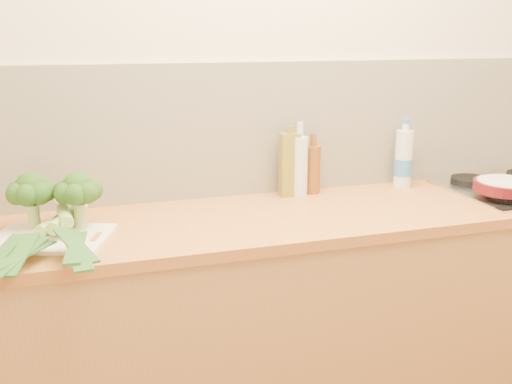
{
  "coord_description": "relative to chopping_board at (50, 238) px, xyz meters",
  "views": [
    {
      "loc": [
        -0.75,
        -0.71,
        1.55
      ],
      "look_at": [
        -0.18,
        1.1,
        1.02
      ],
      "focal_mm": 40.0,
      "sensor_mm": 36.0,
      "label": 1
    }
  ],
  "objects": [
    {
      "name": "room_shell",
      "position": [
        0.87,
        0.33,
        0.26
      ],
      "size": [
        3.5,
        3.5,
        3.5
      ],
      "color": "beige",
      "rests_on": "ground"
    },
    {
      "name": "counter",
      "position": [
        0.87,
        0.04,
        -0.46
      ],
      "size": [
        3.2,
        0.62,
        0.9
      ],
      "color": "#A77145",
      "rests_on": "ground"
    },
    {
      "name": "chopping_board",
      "position": [
        0.0,
        0.0,
        0.0
      ],
      "size": [
        0.44,
        0.38,
        0.01
      ],
      "primitive_type": "cube",
      "rotation": [
        0.0,
        0.0,
        -0.34
      ],
      "color": "white",
      "rests_on": "counter"
    },
    {
      "name": "broccoli_left",
      "position": [
        -0.05,
        0.11,
        0.13
      ],
      "size": [
        0.16,
        0.16,
        0.19
      ],
      "color": "#8DA25E",
      "rests_on": "chopping_board"
    },
    {
      "name": "broccoli_right",
      "position": [
        0.1,
        0.06,
        0.14
      ],
      "size": [
        0.16,
        0.16,
        0.19
      ],
      "color": "#8DA25E",
      "rests_on": "chopping_board"
    },
    {
      "name": "leek_front",
      "position": [
        -0.04,
        -0.03,
        0.03
      ],
      "size": [
        0.34,
        0.58,
        0.04
      ],
      "rotation": [
        0.0,
        0.0,
        -0.49
      ],
      "color": "white",
      "rests_on": "chopping_board"
    },
    {
      "name": "leek_mid",
      "position": [
        0.01,
        -0.05,
        0.05
      ],
      "size": [
        0.29,
        0.66,
        0.04
      ],
      "rotation": [
        0.0,
        0.0,
        -0.36
      ],
      "color": "white",
      "rests_on": "chopping_board"
    },
    {
      "name": "leek_back",
      "position": [
        0.06,
        -0.05,
        0.06
      ],
      "size": [
        0.14,
        0.7,
        0.04
      ],
      "rotation": [
        0.0,
        0.0,
        0.11
      ],
      "color": "white",
      "rests_on": "chopping_board"
    },
    {
      "name": "skillet",
      "position": [
        1.73,
        -0.07,
        0.05
      ],
      "size": [
        0.37,
        0.25,
        0.04
      ],
      "rotation": [
        0.0,
        0.0,
        0.08
      ],
      "color": "#4E0D13",
      "rests_on": "gas_hob"
    },
    {
      "name": "oil_tin",
      "position": [
        0.93,
        0.26,
        0.13
      ],
      "size": [
        0.08,
        0.05,
        0.29
      ],
      "color": "olive",
      "rests_on": "counter"
    },
    {
      "name": "glass_bottle",
      "position": [
        0.97,
        0.25,
        0.12
      ],
      "size": [
        0.07,
        0.07,
        0.31
      ],
      "color": "silver",
      "rests_on": "counter"
    },
    {
      "name": "amber_bottle",
      "position": [
        1.04,
        0.27,
        0.1
      ],
      "size": [
        0.06,
        0.06,
        0.25
      ],
      "color": "brown",
      "rests_on": "counter"
    },
    {
      "name": "water_bottle",
      "position": [
        1.45,
        0.25,
        0.11
      ],
      "size": [
        0.08,
        0.08,
        0.28
      ],
      "color": "silver",
      "rests_on": "counter"
    }
  ]
}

